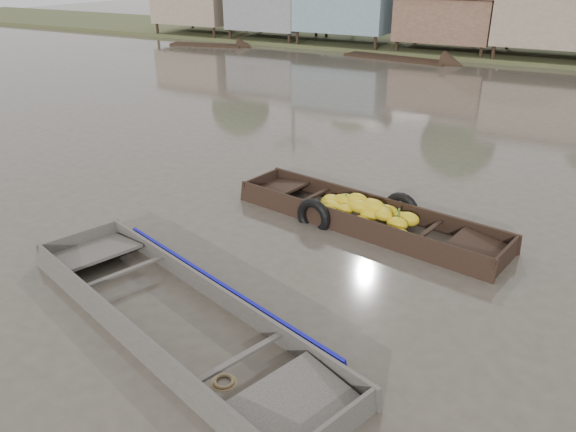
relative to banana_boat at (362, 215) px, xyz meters
The scene contains 4 objects.
ground 3.50m from the banana_boat, 110.22° to the right, with size 120.00×120.00×0.00m, color #464036.
riverbank 28.79m from the banana_boat, 86.35° to the left, with size 120.00×12.47×10.22m.
banana_boat is the anchor object (origin of this frame).
viewer_boat 5.26m from the banana_boat, 103.18° to the right, with size 7.42×3.97×0.58m.
Camera 1 is at (5.36, -7.70, 5.51)m, focal length 35.00 mm.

